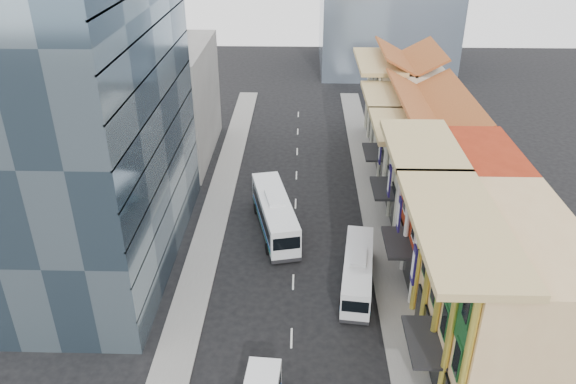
{
  "coord_description": "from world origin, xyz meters",
  "views": [
    {
      "loc": [
        0.61,
        -24.54,
        30.12
      ],
      "look_at": [
        -0.63,
        21.6,
        5.41
      ],
      "focal_mm": 35.0,
      "sensor_mm": 36.0,
      "label": 1
    }
  ],
  "objects_px": {
    "shophouse_tan": "(502,305)",
    "bus_right": "(358,271)",
    "office_tower": "(88,101)",
    "bus_left_far": "(275,213)"
  },
  "relations": [
    {
      "from": "office_tower",
      "to": "bus_right",
      "type": "distance_m",
      "value": 26.54
    },
    {
      "from": "bus_left_far",
      "to": "shophouse_tan",
      "type": "bearing_deg",
      "value": -61.86
    },
    {
      "from": "bus_left_far",
      "to": "bus_right",
      "type": "bearing_deg",
      "value": -62.78
    },
    {
      "from": "bus_left_far",
      "to": "bus_right",
      "type": "distance_m",
      "value": 11.69
    },
    {
      "from": "office_tower",
      "to": "bus_right",
      "type": "bearing_deg",
      "value": -11.22
    },
    {
      "from": "shophouse_tan",
      "to": "bus_right",
      "type": "relative_size",
      "value": 1.36
    },
    {
      "from": "shophouse_tan",
      "to": "bus_right",
      "type": "bearing_deg",
      "value": 131.71
    },
    {
      "from": "shophouse_tan",
      "to": "office_tower",
      "type": "xyz_separation_m",
      "value": [
        -31.0,
        14.0,
        9.0
      ]
    },
    {
      "from": "shophouse_tan",
      "to": "office_tower",
      "type": "bearing_deg",
      "value": 155.7
    },
    {
      "from": "office_tower",
      "to": "bus_left_far",
      "type": "bearing_deg",
      "value": 16.69
    }
  ]
}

